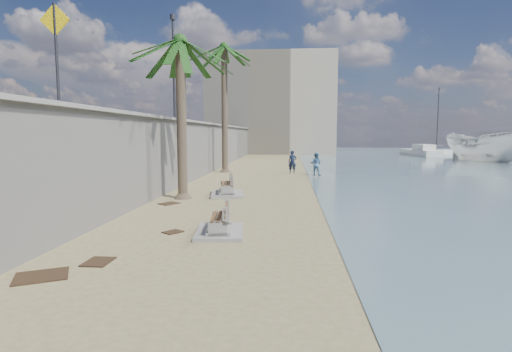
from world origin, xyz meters
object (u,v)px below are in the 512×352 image
object	(u,v)px
palm_back	(224,49)
person_a	(292,160)
yacht_far	(420,153)
palm_mid	(180,43)
sailboat_west	(436,152)
bench_near	(219,221)
boat_cruiser	(485,145)
bench_far	(227,187)
person_b	(316,163)

from	to	relation	value
palm_back	person_a	bearing A→B (deg)	-5.38
yacht_far	palm_mid	bearing A→B (deg)	140.82
sailboat_west	palm_mid	bearing A→B (deg)	-121.81
bench_near	boat_cruiser	distance (m)	38.44
sailboat_west	boat_cruiser	bearing A→B (deg)	-91.09
palm_back	person_a	world-z (taller)	palm_back
bench_far	palm_mid	bearing A→B (deg)	-148.46
bench_far	yacht_far	bearing A→B (deg)	60.85
bench_far	palm_mid	world-z (taller)	palm_mid
person_b	sailboat_west	size ratio (longest dim) A/B	0.19
boat_cruiser	palm_mid	bearing A→B (deg)	-157.07
person_b	sailboat_west	distance (m)	34.80
bench_far	person_b	distance (m)	10.32
palm_mid	palm_back	world-z (taller)	palm_back
person_a	sailboat_west	xyz separation A→B (m)	(19.90, 28.20, -0.61)
sailboat_west	person_b	bearing A→B (deg)	-121.76
bench_far	palm_mid	distance (m)	6.57
bench_near	palm_mid	bearing A→B (deg)	114.15
bench_near	boat_cruiser	xyz separation A→B (m)	(21.78, 31.65, 1.31)
bench_far	person_b	xyz separation A→B (m)	(4.65, 9.21, 0.48)
person_a	boat_cruiser	size ratio (longest dim) A/B	0.45
palm_mid	boat_cruiser	bearing A→B (deg)	46.39
palm_back	yacht_far	world-z (taller)	palm_back
palm_mid	boat_cruiser	distance (m)	35.81
bench_near	yacht_far	world-z (taller)	yacht_far
person_a	sailboat_west	distance (m)	34.52
bench_far	sailboat_west	bearing A→B (deg)	59.38
person_a	sailboat_west	world-z (taller)	sailboat_west
yacht_far	sailboat_west	xyz separation A→B (m)	(3.24, 3.43, -0.03)
bench_far	palm_back	xyz separation A→B (m)	(-1.88, 11.05, 8.50)
boat_cruiser	sailboat_west	size ratio (longest dim) A/B	0.45
person_b	boat_cruiser	xyz separation A→B (m)	(18.05, 15.39, 0.79)
palm_mid	person_a	bearing A→B (deg)	67.50
yacht_far	person_b	bearing A→B (deg)	141.39
palm_back	boat_cruiser	size ratio (longest dim) A/B	2.42
boat_cruiser	sailboat_west	bearing A→B (deg)	65.46
bench_far	sailboat_west	distance (m)	45.08
palm_mid	person_a	xyz separation A→B (m)	(4.83, 11.67, -5.69)
person_a	boat_cruiser	world-z (taller)	boat_cruiser
sailboat_west	person_a	bearing A→B (deg)	-125.20
palm_mid	palm_back	size ratio (longest dim) A/B	0.76
yacht_far	sailboat_west	size ratio (longest dim) A/B	0.83
palm_mid	yacht_far	size ratio (longest dim) A/B	0.99
boat_cruiser	sailboat_west	xyz separation A→B (m)	(0.27, 14.20, -1.34)
bench_near	yacht_far	distance (m)	46.41
bench_near	yacht_far	size ratio (longest dim) A/B	0.27
person_a	person_b	world-z (taller)	person_a
bench_far	palm_mid	xyz separation A→B (m)	(-1.77, -1.09, 6.23)
yacht_far	bench_near	bearing A→B (deg)	147.43
person_b	palm_mid	bearing A→B (deg)	75.44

